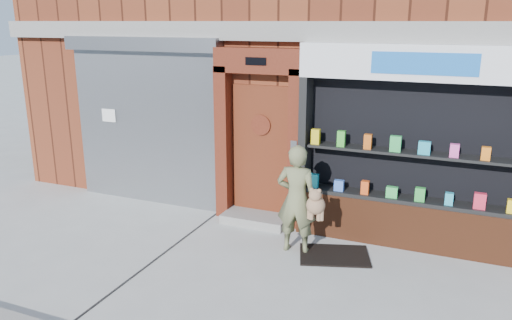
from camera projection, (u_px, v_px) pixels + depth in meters
The scene contains 6 objects.
ground at pixel (258, 277), 6.67m from camera, with size 80.00×80.00×0.00m, color #9E9E99.
shutter_bay at pixel (146, 112), 9.03m from camera, with size 3.10×0.30×3.04m.
red_door_bay at pixel (259, 137), 8.21m from camera, with size 1.52×0.58×2.90m.
pharmacy_bay at pixel (416, 158), 7.26m from camera, with size 3.50×0.41×3.00m.
woman at pixel (298, 199), 7.21m from camera, with size 0.78×0.51×1.62m.
doormat at pixel (334, 255), 7.26m from camera, with size 0.99×0.70×0.02m, color black.
Camera 1 is at (2.29, -5.55, 3.31)m, focal length 35.00 mm.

